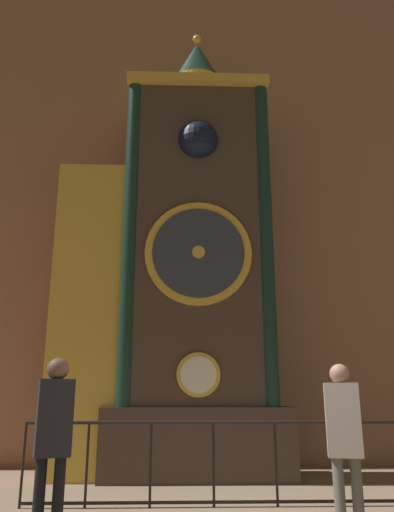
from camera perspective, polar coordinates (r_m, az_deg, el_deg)
The scene contains 5 objects.
cathedral_back_wall at distance 12.66m, azimuth 0.99°, elevation 11.34°, with size 24.00×0.32×14.39m.
clock_tower at distance 10.03m, azimuth -2.41°, elevation -1.37°, with size 4.46×1.85×9.49m.
railing_fence at distance 7.34m, azimuth 1.91°, elevation -22.05°, with size 5.17×0.05×1.10m.
visitor_near at distance 5.36m, azimuth -16.09°, elevation -18.73°, with size 0.39×0.32×1.80m.
visitor_far at distance 5.56m, azimuth 16.45°, elevation -18.97°, with size 0.38×0.30×1.75m.
Camera 1 is at (-0.69, -5.17, 1.42)m, focal length 35.00 mm.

